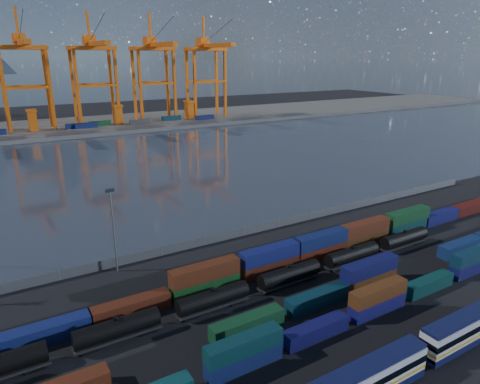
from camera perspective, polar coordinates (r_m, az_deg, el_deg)
ground at (r=79.27m, az=11.55°, el=-12.61°), size 700.00×700.00×0.00m
harbor_water at (r=166.36m, az=-13.49°, el=3.42°), size 700.00×700.00×0.00m
far_quay at (r=266.54m, az=-20.63°, el=8.22°), size 700.00×70.00×2.00m
container_row_south at (r=71.82m, az=15.97°, el=-14.53°), size 139.05×2.24×4.77m
container_row_mid at (r=73.85m, az=10.57°, el=-13.58°), size 141.31×2.43×5.19m
container_row_north at (r=89.17m, az=10.62°, el=-7.37°), size 142.05×2.57×5.48m
tanker_string at (r=71.45m, az=-3.64°, el=-14.06°), size 105.75×2.74×3.92m
waterfront_fence at (r=98.76m, az=0.60°, el=-5.28°), size 160.12×0.12×2.20m
yard_light_mast at (r=83.12m, az=-16.56°, el=-4.41°), size 1.60×0.40×16.60m
gantry_cranes at (r=255.89m, az=-22.97°, el=16.17°), size 199.37×46.80×63.37m
quay_containers at (r=250.22m, az=-22.51°, el=8.00°), size 172.58×10.99×2.60m
straddle_carriers at (r=255.43m, az=-20.90°, el=9.38°), size 140.00×7.00×11.10m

